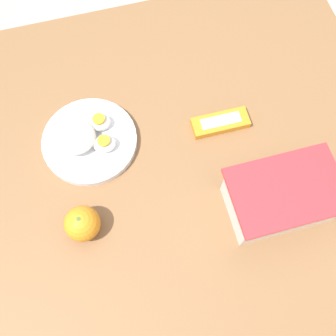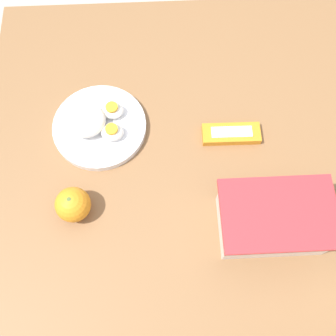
{
  "view_description": "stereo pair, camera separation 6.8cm",
  "coord_description": "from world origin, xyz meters",
  "px_view_note": "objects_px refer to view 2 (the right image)",
  "views": [
    {
      "loc": [
        0.15,
        0.35,
        1.55
      ],
      "look_at": [
        0.06,
        0.04,
        0.76
      ],
      "focal_mm": 42.0,
      "sensor_mm": 36.0,
      "label": 1
    },
    {
      "loc": [
        0.08,
        0.36,
        1.55
      ],
      "look_at": [
        0.06,
        0.04,
        0.76
      ],
      "focal_mm": 42.0,
      "sensor_mm": 36.0,
      "label": 2
    }
  ],
  "objects_px": {
    "orange_fruit": "(73,205)",
    "rice_plate": "(97,125)",
    "food_container": "(272,221)",
    "candy_bar": "(231,134)"
  },
  "relations": [
    {
      "from": "orange_fruit",
      "to": "candy_bar",
      "type": "distance_m",
      "value": 0.38
    },
    {
      "from": "orange_fruit",
      "to": "rice_plate",
      "type": "bearing_deg",
      "value": -102.55
    },
    {
      "from": "food_container",
      "to": "orange_fruit",
      "type": "distance_m",
      "value": 0.41
    },
    {
      "from": "food_container",
      "to": "candy_bar",
      "type": "height_order",
      "value": "food_container"
    },
    {
      "from": "orange_fruit",
      "to": "rice_plate",
      "type": "height_order",
      "value": "orange_fruit"
    },
    {
      "from": "food_container",
      "to": "rice_plate",
      "type": "xyz_separation_m",
      "value": [
        0.36,
        -0.25,
        -0.03
      ]
    },
    {
      "from": "rice_plate",
      "to": "food_container",
      "type": "bearing_deg",
      "value": 145.33
    },
    {
      "from": "orange_fruit",
      "to": "candy_bar",
      "type": "bearing_deg",
      "value": -155.16
    },
    {
      "from": "food_container",
      "to": "orange_fruit",
      "type": "relative_size",
      "value": 2.99
    },
    {
      "from": "orange_fruit",
      "to": "food_container",
      "type": "bearing_deg",
      "value": 172.19
    }
  ]
}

